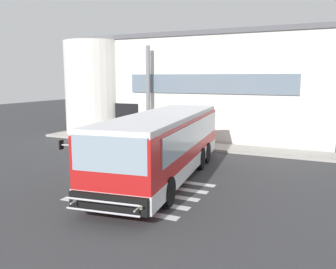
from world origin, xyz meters
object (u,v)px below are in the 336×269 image
at_px(entry_support_column, 148,93).
at_px(passenger_near_column, 153,127).
at_px(bus_main_foreground, 164,147).
at_px(passenger_by_doorway, 172,128).

height_order(entry_support_column, passenger_near_column, entry_support_column).
xyz_separation_m(bus_main_foreground, passenger_near_column, (-3.96, 6.64, -0.22)).
relative_size(passenger_near_column, passenger_by_doorway, 1.00).
height_order(entry_support_column, passenger_by_doorway, entry_support_column).
relative_size(entry_support_column, passenger_by_doorway, 3.62).
distance_m(entry_support_column, passenger_near_column, 2.40).
xyz_separation_m(entry_support_column, bus_main_foreground, (4.76, -7.54, -1.85)).
bearing_deg(passenger_by_doorway, bus_main_foreground, -68.27).
relative_size(bus_main_foreground, passenger_near_column, 6.45).
bearing_deg(passenger_near_column, passenger_by_doorway, 2.31).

